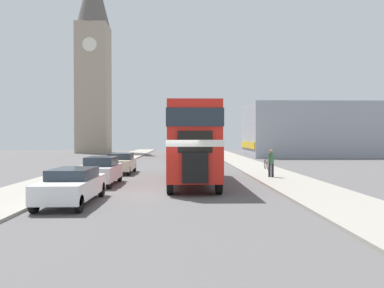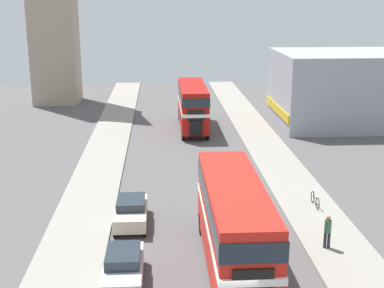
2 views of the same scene
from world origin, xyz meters
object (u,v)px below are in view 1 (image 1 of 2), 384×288
at_px(bus_distant, 185,138).
at_px(bicycle_on_pavement, 267,165).
at_px(church_tower, 93,55).
at_px(car_parked_far, 121,163).
at_px(pedestrian_walking, 271,161).
at_px(car_parked_near, 72,185).
at_px(double_decker_bus, 192,138).
at_px(car_parked_mid, 101,171).

distance_m(bus_distant, bicycle_on_pavement, 21.28).
height_order(bicycle_on_pavement, church_tower, church_tower).
bearing_deg(car_parked_far, bus_distant, 77.64).
relative_size(bus_distant, pedestrian_walking, 5.84).
height_order(car_parked_near, church_tower, church_tower).
height_order(double_decker_bus, car_parked_far, double_decker_bus).
distance_m(bicycle_on_pavement, church_tower, 43.58).
bearing_deg(bicycle_on_pavement, car_parked_mid, -143.25).
relative_size(double_decker_bus, car_parked_far, 2.64).
relative_size(double_decker_bus, pedestrian_walking, 6.17).
distance_m(double_decker_bus, bicycle_on_pavement, 9.76).
height_order(car_parked_mid, bicycle_on_pavement, car_parked_mid).
distance_m(double_decker_bus, pedestrian_walking, 5.56).
bearing_deg(double_decker_bus, bicycle_on_pavement, 50.90).
relative_size(double_decker_bus, bus_distant, 1.06).
bearing_deg(double_decker_bus, car_parked_near, -126.50).
relative_size(bus_distant, car_parked_far, 2.50).
distance_m(bus_distant, car_parked_far, 22.61).
xyz_separation_m(pedestrian_walking, bicycle_on_pavement, (0.99, 5.55, -0.62)).
distance_m(car_parked_near, car_parked_mid, 5.80).
bearing_deg(bicycle_on_pavement, car_parked_far, -170.90).
distance_m(car_parked_far, church_tower, 40.78).
relative_size(pedestrian_walking, bicycle_on_pavement, 0.98).
bearing_deg(bus_distant, pedestrian_walking, -78.60).
bearing_deg(pedestrian_walking, double_decker_bus, -159.79).
distance_m(pedestrian_walking, church_tower, 47.44).
relative_size(car_parked_near, church_tower, 0.14).
bearing_deg(car_parked_far, double_decker_bus, -48.39).
relative_size(double_decker_bus, car_parked_near, 2.36).
height_order(double_decker_bus, church_tower, church_tower).
distance_m(car_parked_mid, bicycle_on_pavement, 13.78).
height_order(car_parked_far, pedestrian_walking, pedestrian_walking).
bearing_deg(double_decker_bus, car_parked_mid, -170.47).
relative_size(car_parked_near, bicycle_on_pavement, 2.57).
distance_m(bus_distant, car_parked_mid, 28.96).
xyz_separation_m(car_parked_far, pedestrian_walking, (10.03, -3.78, 0.33)).
bearing_deg(pedestrian_walking, bicycle_on_pavement, 79.90).
relative_size(car_parked_near, car_parked_far, 1.12).
xyz_separation_m(car_parked_mid, church_tower, (-10.42, 42.63, 15.68)).
bearing_deg(church_tower, bicycle_on_pavement, -58.03).
xyz_separation_m(bus_distant, pedestrian_walking, (5.20, -25.80, -1.46)).
bearing_deg(bicycle_on_pavement, car_parked_near, -127.89).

